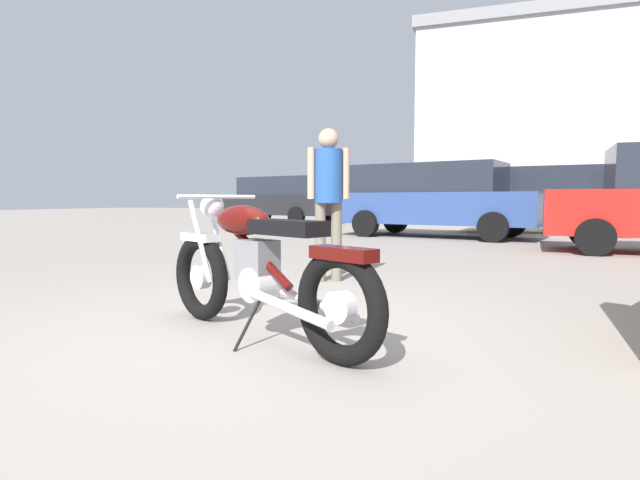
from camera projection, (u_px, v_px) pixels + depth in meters
ground_plane at (264, 340)px, 3.23m from camera, size 80.00×80.00×0.00m
vintage_motorcycle at (258, 269)px, 3.23m from camera, size 1.96×0.93×0.94m
bystander at (328, 188)px, 5.46m from camera, size 0.41×0.30×1.66m
silver_sedan_mid at (558, 198)px, 13.13m from camera, size 4.79×2.16×1.74m
red_hatchback_near at (281, 198)px, 19.17m from camera, size 4.95×2.64×1.74m
blue_hatchback_right at (434, 198)px, 12.06m from camera, size 4.92×2.54×1.74m
white_estate_far at (366, 201)px, 20.31m from camera, size 4.33×2.19×1.67m
industrial_building at (608, 126)px, 24.93m from camera, size 18.26×12.94×16.49m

